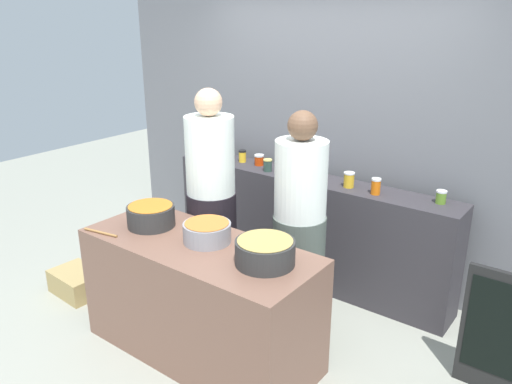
{
  "coord_description": "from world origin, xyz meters",
  "views": [
    {
      "loc": [
        2.2,
        -2.56,
        2.35
      ],
      "look_at": [
        0.0,
        0.35,
        1.05
      ],
      "focal_mm": 35.82,
      "sensor_mm": 36.0,
      "label": 1
    }
  ],
  "objects_px": {
    "cooking_pot_left": "(151,216)",
    "bread_crate": "(77,282)",
    "preserve_jar_6": "(349,180)",
    "preserve_jar_3": "(242,156)",
    "chalkboard_sign": "(498,334)",
    "preserve_jar_2": "(222,152)",
    "preserve_jar_8": "(441,197)",
    "cooking_pot_right": "(265,252)",
    "wooden_spoon": "(101,232)",
    "cook_with_tongs": "(212,213)",
    "preserve_jar_1": "(208,152)",
    "preserve_jar_7": "(376,186)",
    "preserve_jar_4": "(259,160)",
    "cook_in_cap": "(299,236)",
    "preserve_jar_0": "(199,149)",
    "cooking_pot_center": "(207,232)",
    "preserve_jar_5": "(268,165)"
  },
  "relations": [
    {
      "from": "cooking_pot_left",
      "to": "bread_crate",
      "type": "relative_size",
      "value": 0.77
    },
    {
      "from": "preserve_jar_6",
      "to": "preserve_jar_3",
      "type": "bearing_deg",
      "value": 177.37
    },
    {
      "from": "chalkboard_sign",
      "to": "preserve_jar_2",
      "type": "bearing_deg",
      "value": 167.71
    },
    {
      "from": "preserve_jar_6",
      "to": "cooking_pot_left",
      "type": "xyz_separation_m",
      "value": [
        -0.89,
        -1.35,
        -0.1
      ]
    },
    {
      "from": "preserve_jar_8",
      "to": "cooking_pot_right",
      "type": "bearing_deg",
      "value": -113.26
    },
    {
      "from": "cooking_pot_right",
      "to": "wooden_spoon",
      "type": "relative_size",
      "value": 1.27
    },
    {
      "from": "preserve_jar_3",
      "to": "cook_with_tongs",
      "type": "height_order",
      "value": "cook_with_tongs"
    },
    {
      "from": "preserve_jar_1",
      "to": "cook_with_tongs",
      "type": "distance_m",
      "value": 1.15
    },
    {
      "from": "preserve_jar_7",
      "to": "bread_crate",
      "type": "relative_size",
      "value": 0.29
    },
    {
      "from": "preserve_jar_8",
      "to": "cook_with_tongs",
      "type": "bearing_deg",
      "value": -149.08
    },
    {
      "from": "preserve_jar_4",
      "to": "preserve_jar_6",
      "type": "relative_size",
      "value": 0.8
    },
    {
      "from": "cook_in_cap",
      "to": "preserve_jar_3",
      "type": "bearing_deg",
      "value": 146.67
    },
    {
      "from": "preserve_jar_4",
      "to": "preserve_jar_2",
      "type": "bearing_deg",
      "value": -179.97
    },
    {
      "from": "preserve_jar_0",
      "to": "wooden_spoon",
      "type": "distance_m",
      "value": 1.78
    },
    {
      "from": "preserve_jar_3",
      "to": "preserve_jar_7",
      "type": "relative_size",
      "value": 0.88
    },
    {
      "from": "cooking_pot_center",
      "to": "cook_with_tongs",
      "type": "height_order",
      "value": "cook_with_tongs"
    },
    {
      "from": "preserve_jar_1",
      "to": "wooden_spoon",
      "type": "xyz_separation_m",
      "value": [
        0.48,
        -1.67,
        -0.15
      ]
    },
    {
      "from": "preserve_jar_0",
      "to": "preserve_jar_7",
      "type": "distance_m",
      "value": 1.93
    },
    {
      "from": "preserve_jar_6",
      "to": "cook_with_tongs",
      "type": "relative_size",
      "value": 0.07
    },
    {
      "from": "cooking_pot_right",
      "to": "cook_in_cap",
      "type": "distance_m",
      "value": 0.69
    },
    {
      "from": "preserve_jar_7",
      "to": "wooden_spoon",
      "type": "relative_size",
      "value": 0.44
    },
    {
      "from": "preserve_jar_3",
      "to": "preserve_jar_5",
      "type": "height_order",
      "value": "preserve_jar_3"
    },
    {
      "from": "preserve_jar_0",
      "to": "preserve_jar_6",
      "type": "xyz_separation_m",
      "value": [
        1.68,
        -0.0,
        0.0
      ]
    },
    {
      "from": "preserve_jar_4",
      "to": "cooking_pot_left",
      "type": "distance_m",
      "value": 1.42
    },
    {
      "from": "preserve_jar_1",
      "to": "chalkboard_sign",
      "type": "relative_size",
      "value": 0.11
    },
    {
      "from": "preserve_jar_0",
      "to": "cook_in_cap",
      "type": "distance_m",
      "value": 1.8
    },
    {
      "from": "wooden_spoon",
      "to": "chalkboard_sign",
      "type": "xyz_separation_m",
      "value": [
        2.44,
        1.12,
        -0.44
      ]
    },
    {
      "from": "preserve_jar_8",
      "to": "cooking_pot_center",
      "type": "height_order",
      "value": "preserve_jar_8"
    },
    {
      "from": "preserve_jar_2",
      "to": "cooking_pot_left",
      "type": "bearing_deg",
      "value": -69.4
    },
    {
      "from": "preserve_jar_8",
      "to": "cooking_pot_left",
      "type": "relative_size",
      "value": 0.29
    },
    {
      "from": "preserve_jar_3",
      "to": "cooking_pot_left",
      "type": "height_order",
      "value": "preserve_jar_3"
    },
    {
      "from": "preserve_jar_3",
      "to": "bread_crate",
      "type": "xyz_separation_m",
      "value": [
        -0.68,
        -1.48,
        -0.93
      ]
    },
    {
      "from": "bread_crate",
      "to": "chalkboard_sign",
      "type": "bearing_deg",
      "value": 15.39
    },
    {
      "from": "preserve_jar_4",
      "to": "cook_in_cap",
      "type": "bearing_deg",
      "value": -38.78
    },
    {
      "from": "cooking_pot_right",
      "to": "chalkboard_sign",
      "type": "distance_m",
      "value": 1.56
    },
    {
      "from": "preserve_jar_3",
      "to": "wooden_spoon",
      "type": "relative_size",
      "value": 0.39
    },
    {
      "from": "preserve_jar_6",
      "to": "cooking_pot_center",
      "type": "relative_size",
      "value": 0.39
    },
    {
      "from": "cooking_pot_center",
      "to": "preserve_jar_0",
      "type": "bearing_deg",
      "value": 134.66
    },
    {
      "from": "preserve_jar_4",
      "to": "cooking_pot_center",
      "type": "xyz_separation_m",
      "value": [
        0.58,
        -1.37,
        -0.09
      ]
    },
    {
      "from": "preserve_jar_2",
      "to": "preserve_jar_6",
      "type": "distance_m",
      "value": 1.42
    },
    {
      "from": "cook_with_tongs",
      "to": "preserve_jar_0",
      "type": "bearing_deg",
      "value": 137.49
    },
    {
      "from": "bread_crate",
      "to": "preserve_jar_6",
      "type": "bearing_deg",
      "value": 37.81
    },
    {
      "from": "preserve_jar_8",
      "to": "cook_in_cap",
      "type": "relative_size",
      "value": 0.06
    },
    {
      "from": "preserve_jar_4",
      "to": "chalkboard_sign",
      "type": "bearing_deg",
      "value": -14.61
    },
    {
      "from": "preserve_jar_2",
      "to": "bread_crate",
      "type": "relative_size",
      "value": 0.25
    },
    {
      "from": "cooking_pot_left",
      "to": "chalkboard_sign",
      "type": "xyz_separation_m",
      "value": [
        2.26,
        0.81,
        -0.51
      ]
    },
    {
      "from": "chalkboard_sign",
      "to": "preserve_jar_0",
      "type": "bearing_deg",
      "value": 169.8
    },
    {
      "from": "preserve_jar_3",
      "to": "preserve_jar_4",
      "type": "xyz_separation_m",
      "value": [
        0.19,
        0.01,
        -0.01
      ]
    },
    {
      "from": "preserve_jar_7",
      "to": "cooking_pot_right",
      "type": "xyz_separation_m",
      "value": [
        -0.13,
        -1.31,
        -0.1
      ]
    },
    {
      "from": "preserve_jar_2",
      "to": "preserve_jar_5",
      "type": "relative_size",
      "value": 1.04
    }
  ]
}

